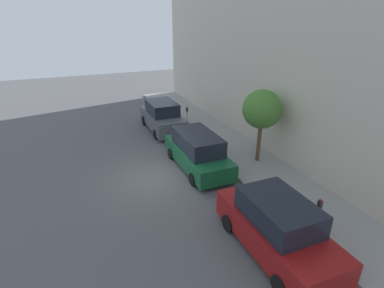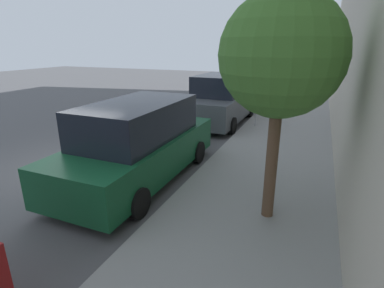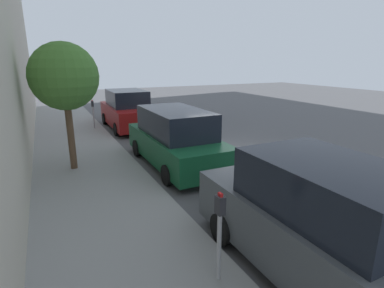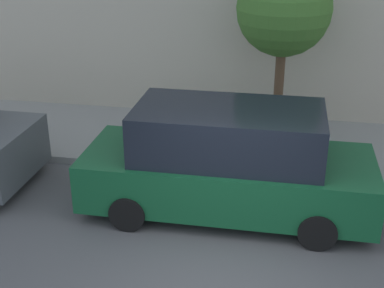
# 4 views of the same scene
# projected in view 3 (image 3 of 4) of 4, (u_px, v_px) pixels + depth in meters

# --- Properties ---
(ground_plane) EXTENTS (60.00, 60.00, 0.00)m
(ground_plane) POSITION_uv_depth(u_px,v_px,m) (229.00, 154.00, 11.40)
(ground_plane) COLOR #515154
(sidewalk) EXTENTS (3.16, 32.00, 0.15)m
(sidewalk) POSITION_uv_depth(u_px,v_px,m) (89.00, 174.00, 9.21)
(sidewalk) COLOR gray
(sidewalk) RESTS_ON ground_plane
(parked_suv_nearest) EXTENTS (2.08, 4.82, 1.98)m
(parked_suv_nearest) POSITION_uv_depth(u_px,v_px,m) (128.00, 110.00, 15.63)
(parked_suv_nearest) COLOR maroon
(parked_suv_nearest) RESTS_ON ground_plane
(parked_minivan_second) EXTENTS (2.02, 4.91, 1.90)m
(parked_minivan_second) POSITION_uv_depth(u_px,v_px,m) (176.00, 138.00, 10.02)
(parked_minivan_second) COLOR #14512D
(parked_minivan_second) RESTS_ON ground_plane
(parked_suv_third) EXTENTS (2.08, 4.82, 1.98)m
(parked_suv_third) POSITION_uv_depth(u_px,v_px,m) (325.00, 226.00, 4.69)
(parked_suv_third) COLOR #4C5156
(parked_suv_third) RESTS_ON ground_plane
(parking_meter_near) EXTENTS (0.11, 0.15, 1.42)m
(parking_meter_near) POSITION_uv_depth(u_px,v_px,m) (93.00, 111.00, 14.88)
(parking_meter_near) COLOR #ADADB2
(parking_meter_near) RESTS_ON sidewalk
(parking_meter_far) EXTENTS (0.11, 0.15, 1.44)m
(parking_meter_far) POSITION_uv_depth(u_px,v_px,m) (220.00, 228.00, 4.44)
(parking_meter_far) COLOR #ADADB2
(parking_meter_far) RESTS_ON sidewalk
(street_tree) EXTENTS (1.98, 1.98, 3.83)m
(street_tree) POSITION_uv_depth(u_px,v_px,m) (64.00, 77.00, 8.74)
(street_tree) COLOR brown
(street_tree) RESTS_ON sidewalk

